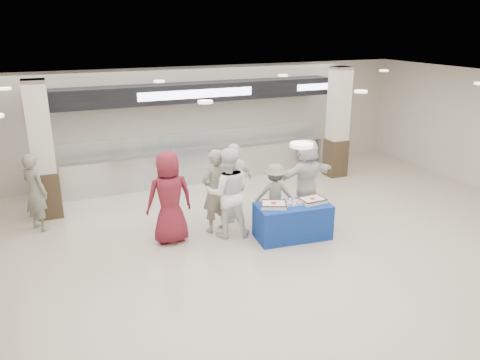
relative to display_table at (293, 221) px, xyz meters
name	(u,v)px	position (x,y,z in m)	size (l,w,h in m)	color
ground	(283,262)	(-0.70, -0.90, -0.38)	(14.00, 14.00, 0.00)	beige
serving_line	(195,141)	(-0.70, 4.50, 0.78)	(8.70, 0.85, 2.80)	silver
column_left	(43,154)	(-4.70, 3.30, 1.15)	(0.55, 0.55, 3.20)	#332517
column_right	(338,125)	(3.30, 3.30, 1.15)	(0.55, 0.55, 3.20)	#332517
display_table	(293,221)	(0.00, 0.00, 0.00)	(1.55, 0.78, 0.75)	#153A95
sheet_cake_left	(274,205)	(-0.44, 0.05, 0.43)	(0.63, 0.57, 0.10)	white
sheet_cake_right	(312,200)	(0.44, -0.04, 0.43)	(0.53, 0.42, 0.11)	white
cupcake_tray	(294,202)	(0.04, 0.03, 0.41)	(0.49, 0.40, 0.07)	silver
civilian_maroon	(169,198)	(-2.42, 0.84, 0.60)	(0.95, 0.62, 1.95)	maroon
soldier_a	(215,191)	(-1.39, 0.97, 0.55)	(0.68, 0.44, 1.85)	slate
chef_tall	(228,193)	(-1.22, 0.64, 0.60)	(0.94, 0.74, 1.94)	white
chef_short	(235,183)	(-0.76, 1.34, 0.54)	(1.07, 0.45, 1.83)	white
soldier_b	(275,194)	(-0.01, 0.81, 0.33)	(0.91, 0.52, 1.41)	slate
civilian_white	(306,177)	(0.95, 1.08, 0.54)	(1.70, 0.54, 1.84)	white
soldier_bg	(35,192)	(-4.95, 2.58, 0.50)	(0.64, 0.42, 1.74)	slate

